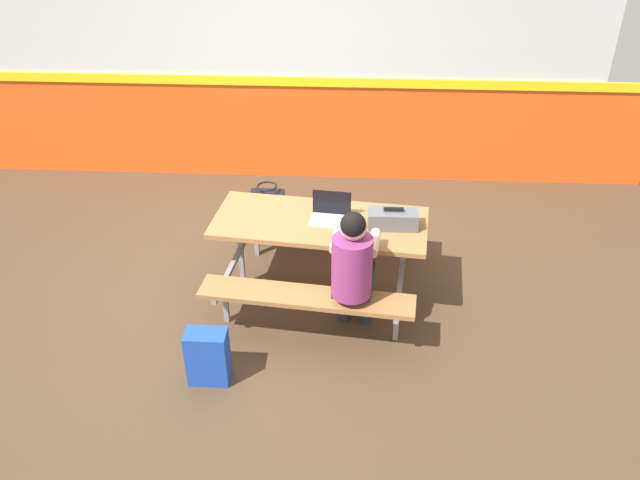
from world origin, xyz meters
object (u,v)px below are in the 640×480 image
backpack_dark (208,356)px  toolbox_grey (393,219)px  student_nearer (353,266)px  picnic_table_main (320,238)px  tote_bag_bright (268,206)px  laptop_silver (330,214)px

backpack_dark → toolbox_grey: bearing=37.6°
student_nearer → toolbox_grey: 0.62m
picnic_table_main → student_nearer: size_ratio=1.51×
student_nearer → backpack_dark: student_nearer is taller
student_nearer → tote_bag_bright: (-0.88, 1.78, -0.51)m
picnic_table_main → laptop_silver: laptop_silver is taller
toolbox_grey → backpack_dark: bearing=-142.4°
picnic_table_main → toolbox_grey: toolbox_grey is taller
toolbox_grey → student_nearer: bearing=-120.6°
tote_bag_bright → backpack_dark: bearing=-93.8°
laptop_silver → backpack_dark: (-0.84, -1.13, -0.57)m
laptop_silver → toolbox_grey: size_ratio=0.86×
laptop_silver → toolbox_grey: bearing=-10.5°
tote_bag_bright → toolbox_grey: bearing=-46.5°
laptop_silver → backpack_dark: bearing=-126.6°
student_nearer → tote_bag_bright: size_ratio=2.81×
laptop_silver → backpack_dark: 1.52m
picnic_table_main → laptop_silver: 0.23m
student_nearer → laptop_silver: 0.65m
picnic_table_main → tote_bag_bright: (-0.60, 1.19, -0.38)m
picnic_table_main → student_nearer: 0.67m
picnic_table_main → toolbox_grey: size_ratio=4.57×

